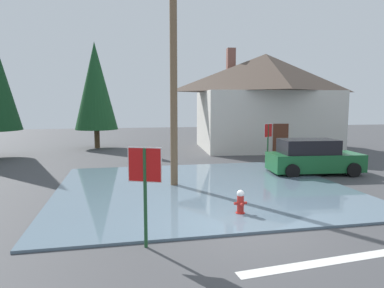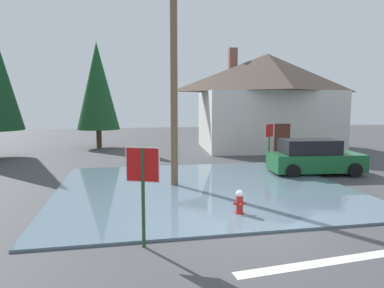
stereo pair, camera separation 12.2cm
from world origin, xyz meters
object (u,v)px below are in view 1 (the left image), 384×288
object	(u,v)px
house	(265,100)
fire_hydrant	(240,203)
stop_sign_near	(145,176)
pine_tree_mid_left	(95,86)
utility_pole	(173,59)
parked_car	(313,158)
stop_sign_far	(268,135)

from	to	relation	value
house	fire_hydrant	bearing A→B (deg)	-115.79
house	stop_sign_near	bearing A→B (deg)	-121.40
stop_sign_near	pine_tree_mid_left	xyz separation A→B (m)	(-2.23, 18.71, 2.90)
fire_hydrant	utility_pole	world-z (taller)	utility_pole
parked_car	pine_tree_mid_left	size ratio (longest dim) A/B	0.56
fire_hydrant	utility_pole	xyz separation A→B (m)	(-1.34, 3.93, 4.54)
stop_sign_near	utility_pole	size ratio (longest dim) A/B	0.24
fire_hydrant	pine_tree_mid_left	bearing A→B (deg)	106.64
fire_hydrant	parked_car	bearing A→B (deg)	43.57
house	parked_car	xyz separation A→B (m)	(-1.58, -9.22, -2.76)
utility_pole	stop_sign_far	world-z (taller)	utility_pole
fire_hydrant	parked_car	size ratio (longest dim) A/B	0.18
stop_sign_near	utility_pole	bearing A→B (deg)	74.92
stop_sign_far	house	distance (m)	7.01
utility_pole	pine_tree_mid_left	size ratio (longest dim) A/B	1.23
parked_car	pine_tree_mid_left	xyz separation A→B (m)	(-10.41, 11.95, 3.77)
stop_sign_far	house	size ratio (longest dim) A/B	0.21
house	parked_car	size ratio (longest dim) A/B	2.41
stop_sign_near	pine_tree_mid_left	size ratio (longest dim) A/B	0.30
stop_sign_far	parked_car	distance (m)	3.20
stop_sign_near	pine_tree_mid_left	bearing A→B (deg)	96.81
stop_sign_near	fire_hydrant	bearing A→B (deg)	30.72
fire_hydrant	stop_sign_far	distance (m)	9.24
stop_sign_near	parked_car	distance (m)	10.64
fire_hydrant	house	xyz separation A→B (m)	(6.90, 14.29, 3.16)
parked_car	house	bearing A→B (deg)	80.27
pine_tree_mid_left	fire_hydrant	bearing A→B (deg)	-73.36
fire_hydrant	house	world-z (taller)	house
stop_sign_near	stop_sign_far	bearing A→B (deg)	53.23
stop_sign_far	parked_car	xyz separation A→B (m)	(0.90, -2.97, -0.79)
fire_hydrant	stop_sign_near	bearing A→B (deg)	-149.28
fire_hydrant	parked_car	world-z (taller)	parked_car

